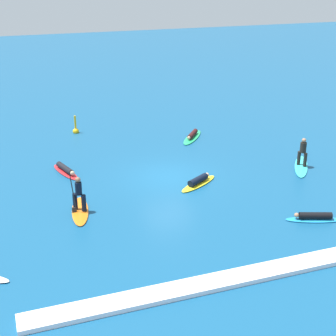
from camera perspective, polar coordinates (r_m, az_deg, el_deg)
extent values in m
plane|color=navy|center=(26.54, 0.00, -1.00)|extent=(120.00, 120.00, 0.00)
ellipsoid|color=#23B266|center=(32.49, 2.76, 3.50)|extent=(2.46, 2.85, 0.10)
cylinder|color=#381414|center=(32.47, 2.79, 3.86)|extent=(1.14, 1.33, 0.30)
sphere|color=tan|center=(31.70, 2.37, 3.44)|extent=(0.29, 0.29, 0.21)
ellipsoid|color=#33C6CC|center=(28.75, 14.85, 0.20)|extent=(2.41, 3.13, 0.10)
cylinder|color=black|center=(28.50, 15.26, 0.90)|extent=(0.26, 0.26, 0.77)
cylinder|color=black|center=(28.68, 14.60, 1.11)|extent=(0.26, 0.26, 0.77)
cylinder|color=black|center=(28.36, 15.06, 2.27)|extent=(0.47, 0.47, 0.57)
sphere|color=#A37556|center=(28.23, 15.15, 3.04)|extent=(0.33, 0.33, 0.24)
ellipsoid|color=#1E8CD1|center=(23.07, 16.19, -5.62)|extent=(2.53, 1.39, 0.07)
cylinder|color=black|center=(22.99, 16.36, -5.20)|extent=(1.44, 0.77, 0.31)
sphere|color=#A37556|center=(22.77, 14.36, -5.20)|extent=(0.28, 0.28, 0.21)
ellipsoid|color=yellow|center=(25.66, 3.47, -1.78)|extent=(2.61, 1.94, 0.09)
cylinder|color=black|center=(25.54, 3.41, -1.36)|extent=(1.31, 0.99, 0.35)
sphere|color=tan|center=(26.12, 4.42, -0.78)|extent=(0.32, 0.32, 0.24)
ellipsoid|color=orange|center=(23.21, -9.92, -4.81)|extent=(1.22, 2.97, 0.10)
cylinder|color=black|center=(23.12, -10.47, -3.74)|extent=(0.24, 0.24, 0.78)
cylinder|color=black|center=(22.91, -9.51, -3.93)|extent=(0.24, 0.24, 0.78)
cylinder|color=black|center=(22.73, -10.11, -2.29)|extent=(0.35, 0.35, 0.59)
sphere|color=brown|center=(22.56, -10.18, -1.33)|extent=(0.28, 0.28, 0.24)
cylinder|color=black|center=(22.63, -10.72, -2.66)|extent=(0.23, 0.08, 1.99)
cube|color=black|center=(23.03, -10.56, -4.77)|extent=(0.21, 0.09, 0.32)
ellipsoid|color=red|center=(27.59, -11.51, -0.44)|extent=(1.34, 2.70, 0.09)
cylinder|color=black|center=(27.56, -11.59, -0.03)|extent=(0.74, 1.57, 0.31)
sphere|color=tan|center=(26.80, -10.77, -0.57)|extent=(0.30, 0.30, 0.24)
sphere|color=yellow|center=(33.98, -10.39, 4.10)|extent=(0.41, 0.41, 0.41)
cylinder|color=yellow|center=(33.84, -10.45, 4.88)|extent=(0.13, 0.13, 1.18)
cube|color=white|center=(18.81, 10.04, -11.66)|extent=(16.77, 0.90, 0.18)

